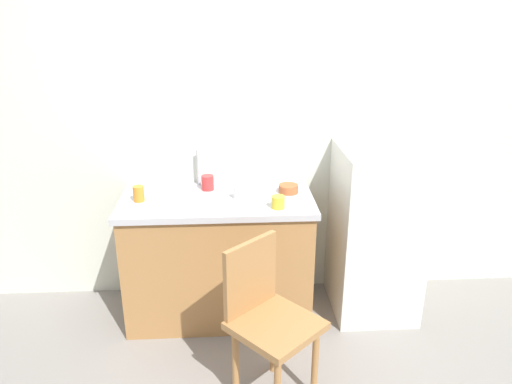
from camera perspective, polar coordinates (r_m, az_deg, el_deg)
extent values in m
plane|color=gray|center=(3.04, 3.62, -20.36)|extent=(8.00, 8.00, 0.00)
cube|color=silver|center=(3.36, 2.08, 8.35)|extent=(4.80, 0.10, 2.55)
cube|color=#A87542|center=(3.33, -4.40, -7.83)|extent=(1.20, 0.60, 0.82)
cube|color=#B7B7BC|center=(3.14, -4.61, -0.96)|extent=(1.24, 0.64, 0.04)
cylinder|color=#B7B7BC|center=(3.33, -6.77, 2.90)|extent=(0.02, 0.02, 0.25)
cube|color=silver|center=(3.39, 13.84, -4.55)|extent=(0.54, 0.60, 1.16)
cylinder|color=#A87542|center=(2.76, 6.95, -19.43)|extent=(0.04, 0.04, 0.45)
cylinder|color=#A87542|center=(2.74, -2.42, -19.59)|extent=(0.04, 0.04, 0.45)
cylinder|color=#A87542|center=(2.91, 2.08, -16.85)|extent=(0.04, 0.04, 0.45)
cube|color=#A87542|center=(2.59, 2.36, -15.45)|extent=(0.56, 0.56, 0.04)
cube|color=#A87542|center=(2.58, -0.66, -9.80)|extent=(0.29, 0.26, 0.40)
cylinder|color=#B25B33|center=(3.20, 3.84, 0.40)|extent=(0.13, 0.13, 0.05)
cylinder|color=orange|center=(3.14, -13.64, -0.19)|extent=(0.07, 0.07, 0.10)
cylinder|color=white|center=(3.10, -2.06, -0.07)|extent=(0.07, 0.07, 0.08)
cylinder|color=red|center=(3.26, -5.71, 1.10)|extent=(0.08, 0.08, 0.10)
cylinder|color=yellow|center=(2.95, 2.61, -1.19)|extent=(0.08, 0.08, 0.08)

